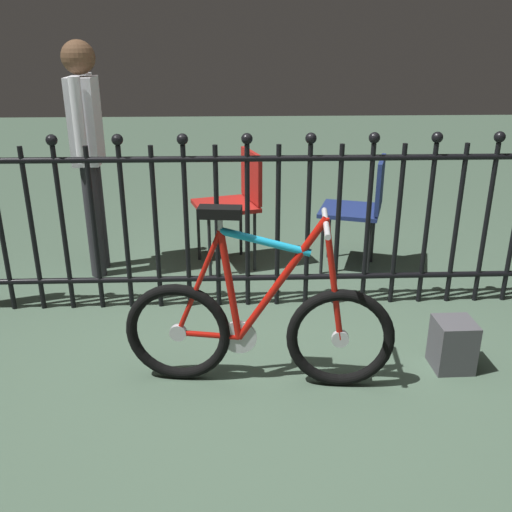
% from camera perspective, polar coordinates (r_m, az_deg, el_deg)
% --- Properties ---
extents(ground_plane, '(20.00, 20.00, 0.00)m').
position_cam_1_polar(ground_plane, '(3.10, 0.23, -11.07)').
color(ground_plane, '#49614D').
extents(iron_fence, '(3.96, 0.07, 1.16)m').
position_cam_1_polar(iron_fence, '(3.53, -1.51, 3.78)').
color(iron_fence, black).
rests_on(iron_fence, ground).
extents(bicycle, '(1.34, 0.40, 0.93)m').
position_cam_1_polar(bicycle, '(2.81, 0.21, -7.19)').
color(bicycle, black).
rests_on(bicycle, ground).
extents(chair_red, '(0.54, 0.54, 0.87)m').
position_cam_1_polar(chair_red, '(4.23, -2.05, 6.04)').
color(chair_red, black).
rests_on(chair_red, ground).
extents(chair_navy, '(0.54, 0.54, 0.85)m').
position_cam_1_polar(chair_navy, '(4.20, 10.69, 5.32)').
color(chair_navy, black).
rests_on(chair_navy, ground).
extents(person_visitor, '(0.22, 0.48, 1.64)m').
position_cam_1_polar(person_visitor, '(4.16, -16.73, 11.14)').
color(person_visitor, '#2D2D33').
rests_on(person_visitor, ground).
extents(display_crate, '(0.20, 0.20, 0.27)m').
position_cam_1_polar(display_crate, '(3.19, 19.32, -8.46)').
color(display_crate, '#4C4C51').
rests_on(display_crate, ground).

